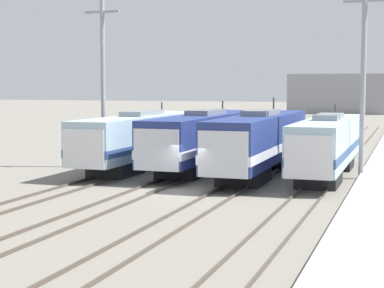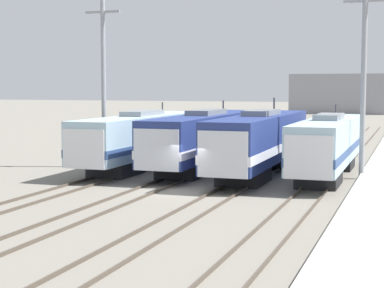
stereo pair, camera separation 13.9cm
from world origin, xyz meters
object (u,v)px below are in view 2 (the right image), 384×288
Objects in this scene: catenary_tower_right at (364,75)px; locomotive_center_right at (259,142)px; locomotive_center_left at (204,138)px; locomotive_far_left at (140,139)px; locomotive_far_right at (327,145)px; catenary_tower_left at (103,77)px.

locomotive_center_right is at bearing -177.80° from catenary_tower_right.
locomotive_center_left is 1.04× the size of locomotive_center_right.
locomotive_center_left is at bearing 16.04° from locomotive_far_left.
locomotive_far_right is at bearing 2.27° from locomotive_center_right.
locomotive_center_right is at bearing -22.77° from locomotive_center_left.
locomotive_center_right is 1.08× the size of locomotive_far_right.
locomotive_far_left is 13.17m from locomotive_far_right.
locomotive_far_right is 1.34× the size of catenary_tower_left.
catenary_tower_right reaches higher than locomotive_center_left.
locomotive_center_left is at bearing 171.69° from catenary_tower_right.
locomotive_center_right is at bearing -3.78° from locomotive_far_left.
catenary_tower_right is (2.12, 0.08, 4.40)m from locomotive_far_right.
locomotive_center_right is 7.81m from catenary_tower_right.
locomotive_center_left is (4.39, 1.26, 0.04)m from locomotive_far_left.
catenary_tower_left reaches higher than locomotive_far_right.
catenary_tower_right is at bearing 2.20° from locomotive_center_right.
catenary_tower_left is at bearing -167.26° from locomotive_center_left.
locomotive_far_right is 1.34× the size of catenary_tower_right.
catenary_tower_left is (-15.81, 0.08, 4.40)m from locomotive_far_right.
locomotive_center_right is 1.46× the size of catenary_tower_left.
locomotive_center_right reaches higher than locomotive_far_left.
locomotive_far_left is 1.40× the size of catenary_tower_right.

